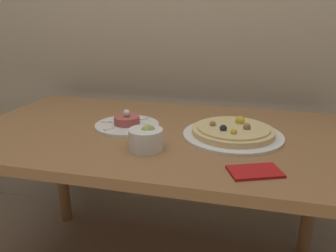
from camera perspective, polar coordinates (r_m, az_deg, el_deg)
The scene contains 5 objects.
dining_table at distance 1.26m, azimuth -2.05°, elevation -4.59°, with size 1.42×0.80×0.72m.
pizza_plate at distance 1.18m, azimuth 11.23°, elevation -1.03°, with size 0.35×0.35×0.06m.
tartare_plate at distance 1.28m, azimuth -7.15°, elevation 0.47°, with size 0.25×0.25×0.07m.
small_bowl at distance 1.05m, azimuth -3.84°, elevation -2.10°, with size 0.11×0.11×0.08m.
napkin at distance 0.94m, azimuth 14.90°, elevation -7.68°, with size 0.16×0.13×0.01m.
Camera 1 is at (0.32, -0.72, 1.13)m, focal length 35.00 mm.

